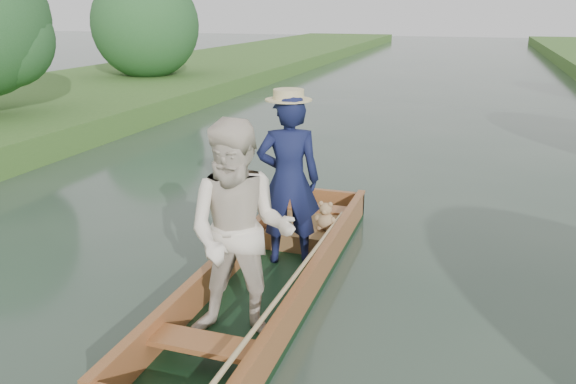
% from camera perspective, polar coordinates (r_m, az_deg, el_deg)
% --- Properties ---
extents(ground, '(120.00, 120.00, 0.00)m').
position_cam_1_polar(ground, '(6.32, -1.73, -9.84)').
color(ground, '#283D30').
rests_on(ground, ground).
extents(trees_far, '(23.02, 12.68, 4.45)m').
position_cam_1_polar(trees_far, '(14.41, 4.99, 15.96)').
color(trees_far, '#47331E').
rests_on(trees_far, ground).
extents(punt, '(1.23, 5.00, 2.11)m').
position_cam_1_polar(punt, '(5.71, -2.27, -3.99)').
color(punt, black).
rests_on(punt, ground).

